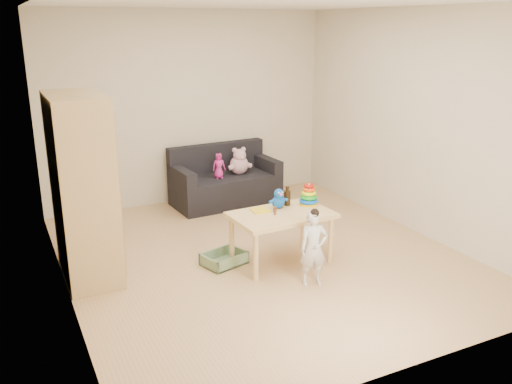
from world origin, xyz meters
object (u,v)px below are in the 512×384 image
wardrobe (83,188)px  sofa (226,189)px  play_table (281,237)px  toddler (313,249)px

wardrobe → sofa: (2.10, 1.47, -0.69)m
wardrobe → play_table: 2.05m
sofa → toddler: bearing=-98.3°
wardrobe → toddler: wardrobe is taller
sofa → wardrobe: bearing=-148.5°
sofa → toddler: size_ratio=1.99×
toddler → sofa: bearing=100.0°
wardrobe → play_table: wardrobe is taller
toddler → wardrobe: bearing=162.8°
play_table → toddler: size_ratio=1.41×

